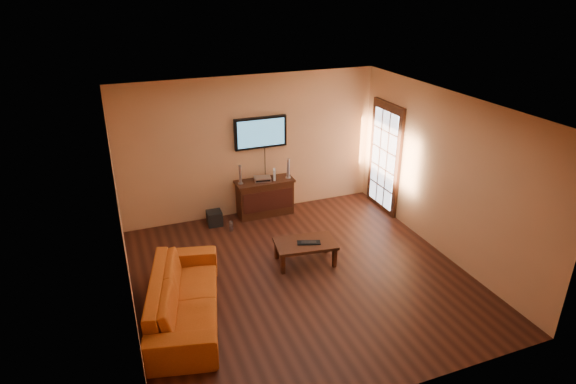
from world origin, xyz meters
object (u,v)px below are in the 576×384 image
media_console (265,197)px  subwoofer (214,218)px  speaker_right (288,169)px  av_receiver (262,179)px  bottle (231,226)px  keyboard (309,243)px  coffee_table (305,245)px  television (261,133)px  sofa (184,290)px  speaker_left (240,175)px  game_console (274,174)px

media_console → subwoofer: media_console is taller
speaker_right → av_receiver: (-0.51, 0.05, -0.14)m
av_receiver → bottle: size_ratio=1.53×
speaker_right → subwoofer: 1.69m
media_console → keyboard: media_console is taller
coffee_table → subwoofer: size_ratio=3.81×
subwoofer → speaker_right: bearing=4.3°
av_receiver → bottle: (-0.77, -0.45, -0.65)m
speaker_right → keyboard: bearing=-101.5°
speaker_right → coffee_table: bearing=-103.0°
media_console → television: size_ratio=1.11×
television → sofa: 3.63m
speaker_left → av_receiver: 0.46m
av_receiver → keyboard: bearing=-75.0°
speaker_right → bottle: bearing=-162.6°
speaker_right → game_console: speaker_right is taller
sofa → media_console: bearing=-25.0°
media_console → speaker_left: size_ratio=3.06×
sofa → subwoofer: size_ratio=8.15×
bottle → television: bearing=36.9°
subwoofer → sofa: bearing=-109.3°
sofa → speaker_right: speaker_right is taller
coffee_table → keyboard: size_ratio=2.61×
subwoofer → keyboard: bearing=-57.1°
bottle → media_console: bearing=28.1°
coffee_table → speaker_left: speaker_left is taller
coffee_table → speaker_right: bearing=77.0°
bottle → speaker_right: bearing=17.4°
television → speaker_left: 0.89m
television → subwoofer: size_ratio=3.73×
television → bottle: (-0.81, -0.61, -1.52)m
coffee_table → keyboard: 0.09m
television → speaker_right: 0.89m
media_console → television: television is taller
television → speaker_right: (0.47, -0.21, -0.72)m
speaker_left → keyboard: 2.12m
coffee_table → game_console: bearing=85.3°
coffee_table → sofa: sofa is taller
television → game_console: bearing=-45.7°
bottle → keyboard: bearing=-59.8°
coffee_table → av_receiver: size_ratio=3.27×
speaker_right → subwoofer: size_ratio=1.43×
keyboard → subwoofer: bearing=120.7°
sofa → subwoofer: (0.99, 2.51, -0.30)m
game_console → subwoofer: size_ratio=0.77×
subwoofer → bottle: bearing=-54.8°
media_console → coffee_table: media_console is taller
coffee_table → speaker_left: size_ratio=2.82×
av_receiver → game_console: size_ratio=1.51×
media_console → av_receiver: bearing=156.4°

